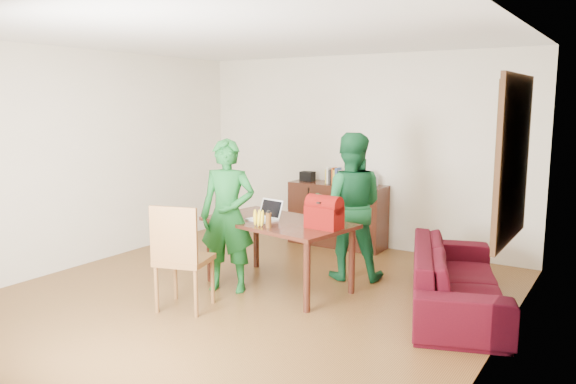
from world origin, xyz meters
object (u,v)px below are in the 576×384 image
Objects in this scene: person_near at (228,216)px; red_bag at (324,215)px; sofa at (457,277)px; laptop at (262,217)px; table at (278,229)px; person_far at (349,206)px; chair at (184,278)px; bottle at (269,219)px.

red_bag is at bearing -3.79° from person_near.
red_bag reaches higher than sofa.
table is at bearing 41.93° from laptop.
person_far reaches higher than table.
chair is at bearing -95.56° from laptop.
laptop is (-0.15, -0.09, 0.14)m from table.
bottle is (-0.40, -1.08, -0.01)m from person_far.
laptop is at bearing 57.66° from chair.
chair reaches higher than laptop.
table reaches higher than sofa.
person_near reaches higher than bottle.
person_far reaches higher than red_bag.
red_bag reaches higher than bottle.
chair is 0.63× the size of person_far.
table is 0.41m from bottle.
person_near is at bearing -127.88° from table.
laptop reaches higher than table.
table is 5.01× the size of laptop.
person_far is 1.06m from laptop.
laptop is 1.95× the size of bottle.
bottle is at bearing -33.92° from laptop.
person_far is 1.15m from bottle.
bottle is 0.49× the size of red_bag.
chair is at bearing -102.37° from table.
chair is 2.92× the size of red_bag.
person_far is (0.51, 0.73, 0.19)m from table.
bottle is 0.58m from red_bag.
person_far reaches higher than person_near.
person_near reaches higher than sofa.
person_near reaches higher than table.
sofa is (2.01, 0.51, -0.49)m from laptop.
bottle is (0.11, -0.35, 0.18)m from table.
bottle is at bearing 46.98° from person_far.
person_near is 0.97× the size of person_far.
person_far is at bearing 57.58° from sofa.
person_near is 9.28× the size of bottle.
chair is at bearing -127.17° from bottle.
table is at bearing 21.53° from person_near.
person_far reaches higher than laptop.
chair reaches higher than red_bag.
sofa is (2.27, 0.79, -0.52)m from person_near.
table is at bearing 83.34° from sofa.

